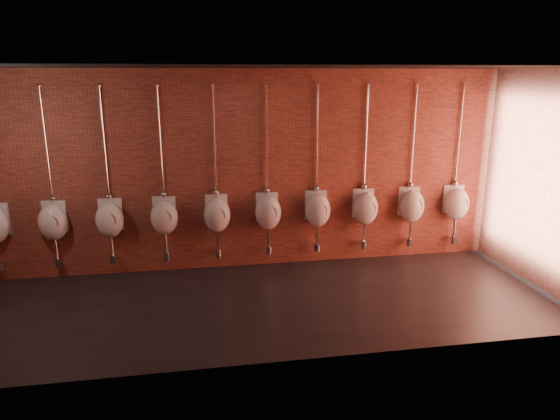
# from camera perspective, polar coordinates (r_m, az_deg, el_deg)

# --- Properties ---
(ground) EXTENTS (8.50, 8.50, 0.00)m
(ground) POSITION_cam_1_polar(r_m,az_deg,el_deg) (7.13, -2.52, -10.63)
(ground) COLOR black
(ground) RESTS_ON ground
(room_shell) EXTENTS (8.54, 3.04, 3.22)m
(room_shell) POSITION_cam_1_polar(r_m,az_deg,el_deg) (6.51, -2.73, 5.52)
(room_shell) COLOR black
(room_shell) RESTS_ON ground
(urinal_1) EXTENTS (0.47, 0.42, 2.72)m
(urinal_1) POSITION_cam_1_polar(r_m,az_deg,el_deg) (8.30, -24.51, -1.20)
(urinal_1) COLOR white
(urinal_1) RESTS_ON ground
(urinal_2) EXTENTS (0.47, 0.42, 2.72)m
(urinal_2) POSITION_cam_1_polar(r_m,az_deg,el_deg) (8.12, -18.89, -0.97)
(urinal_2) COLOR white
(urinal_2) RESTS_ON ground
(urinal_3) EXTENTS (0.47, 0.42, 2.72)m
(urinal_3) POSITION_cam_1_polar(r_m,az_deg,el_deg) (8.03, -13.09, -0.72)
(urinal_3) COLOR white
(urinal_3) RESTS_ON ground
(urinal_4) EXTENTS (0.47, 0.42, 2.72)m
(urinal_4) POSITION_cam_1_polar(r_m,az_deg,el_deg) (8.02, -7.20, -0.46)
(urinal_4) COLOR white
(urinal_4) RESTS_ON ground
(urinal_5) EXTENTS (0.47, 0.42, 2.72)m
(urinal_5) POSITION_cam_1_polar(r_m,az_deg,el_deg) (8.09, -1.37, -0.20)
(urinal_5) COLOR white
(urinal_5) RESTS_ON ground
(urinal_6) EXTENTS (0.47, 0.42, 2.72)m
(urinal_6) POSITION_cam_1_polar(r_m,az_deg,el_deg) (8.25, 4.31, 0.06)
(urinal_6) COLOR white
(urinal_6) RESTS_ON ground
(urinal_7) EXTENTS (0.47, 0.42, 2.72)m
(urinal_7) POSITION_cam_1_polar(r_m,az_deg,el_deg) (8.48, 9.72, 0.31)
(urinal_7) COLOR white
(urinal_7) RESTS_ON ground
(urinal_8) EXTENTS (0.47, 0.42, 2.72)m
(urinal_8) POSITION_cam_1_polar(r_m,az_deg,el_deg) (8.78, 14.81, 0.53)
(urinal_8) COLOR white
(urinal_8) RESTS_ON ground
(urinal_9) EXTENTS (0.47, 0.42, 2.72)m
(urinal_9) POSITION_cam_1_polar(r_m,az_deg,el_deg) (9.15, 19.51, 0.74)
(urinal_9) COLOR white
(urinal_9) RESTS_ON ground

